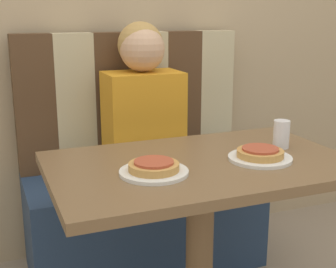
# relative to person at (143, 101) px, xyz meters

# --- Properties ---
(booth_seat) EXTENTS (1.11, 0.49, 0.48)m
(booth_seat) POSITION_rel_person_xyz_m (0.00, -0.00, -0.59)
(booth_seat) COLOR navy
(booth_seat) RESTS_ON ground_plane
(booth_backrest) EXTENTS (1.11, 0.10, 0.65)m
(booth_backrest) POSITION_rel_person_xyz_m (-0.00, 0.19, -0.02)
(booth_backrest) COLOR #4C331E
(booth_backrest) RESTS_ON booth_seat
(dining_table) EXTENTS (1.05, 0.65, 0.73)m
(dining_table) POSITION_rel_person_xyz_m (0.00, -0.63, -0.20)
(dining_table) COLOR brown
(dining_table) RESTS_ON ground_plane
(person) EXTENTS (0.35, 0.24, 0.71)m
(person) POSITION_rel_person_xyz_m (0.00, 0.00, 0.00)
(person) COLOR orange
(person) RESTS_ON booth_seat
(plate_left) EXTENTS (0.22, 0.22, 0.01)m
(plate_left) POSITION_rel_person_xyz_m (-0.20, -0.69, -0.10)
(plate_left) COLOR white
(plate_left) RESTS_ON dining_table
(plate_right) EXTENTS (0.22, 0.22, 0.01)m
(plate_right) POSITION_rel_person_xyz_m (0.20, -0.69, -0.10)
(plate_right) COLOR white
(plate_right) RESTS_ON dining_table
(pizza_left) EXTENTS (0.16, 0.16, 0.03)m
(pizza_left) POSITION_rel_person_xyz_m (-0.20, -0.69, -0.08)
(pizza_left) COLOR #C68E47
(pizza_left) RESTS_ON plate_left
(pizza_right) EXTENTS (0.16, 0.16, 0.03)m
(pizza_right) POSITION_rel_person_xyz_m (0.20, -0.69, -0.08)
(pizza_right) COLOR #C68E47
(pizza_right) RESTS_ON plate_right
(drinking_cup) EXTENTS (0.06, 0.06, 0.11)m
(drinking_cup) POSITION_rel_person_xyz_m (0.35, -0.59, -0.05)
(drinking_cup) COLOR silver
(drinking_cup) RESTS_ON dining_table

